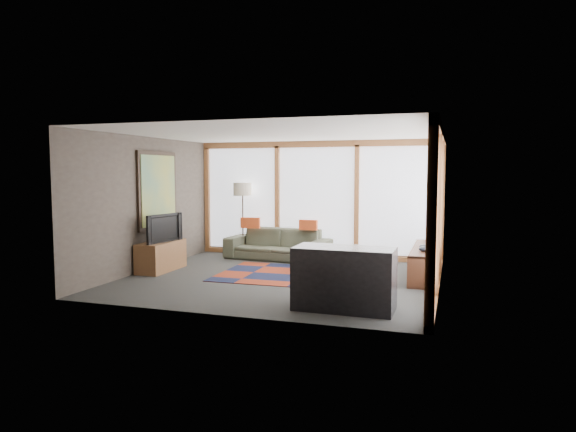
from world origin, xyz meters
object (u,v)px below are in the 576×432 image
(sofa, at_px, (278,244))
(bar_counter, at_px, (344,278))
(floor_lamp, at_px, (243,219))
(bookshelf, at_px, (423,262))
(television, at_px, (161,228))
(tv_console, at_px, (161,256))
(coffee_table, at_px, (326,264))

(sofa, bearing_deg, bar_counter, -53.97)
(floor_lamp, xyz_separation_m, bookshelf, (4.08, -1.18, -0.56))
(floor_lamp, relative_size, television, 1.76)
(bookshelf, bearing_deg, tv_console, -168.80)
(sofa, xyz_separation_m, bar_counter, (2.23, -3.62, 0.11))
(floor_lamp, height_order, bookshelf, floor_lamp)
(floor_lamp, bearing_deg, bar_counter, -50.47)
(bookshelf, height_order, television, television)
(bar_counter, bearing_deg, sofa, 122.42)
(floor_lamp, height_order, coffee_table, floor_lamp)
(television, bearing_deg, bookshelf, -67.68)
(tv_console, bearing_deg, floor_lamp, 69.24)
(floor_lamp, bearing_deg, tv_console, -110.76)
(sofa, xyz_separation_m, bookshelf, (3.16, -0.97, -0.06))
(sofa, bearing_deg, coffee_table, -37.73)
(television, bearing_deg, floor_lamp, -9.07)
(bookshelf, xyz_separation_m, tv_console, (-4.89, -0.97, 0.01))
(sofa, distance_m, tv_console, 2.60)
(floor_lamp, xyz_separation_m, tv_console, (-0.81, -2.15, -0.55))
(floor_lamp, xyz_separation_m, bar_counter, (3.16, -3.83, -0.40))
(coffee_table, xyz_separation_m, tv_console, (-3.14, -0.67, 0.09))
(coffee_table, distance_m, bookshelf, 1.78)
(bookshelf, distance_m, tv_console, 4.99)
(bookshelf, xyz_separation_m, television, (-4.86, -1.00, 0.57))
(coffee_table, height_order, bar_counter, bar_counter)
(floor_lamp, height_order, television, floor_lamp)
(floor_lamp, bearing_deg, coffee_table, -32.38)
(tv_console, bearing_deg, bar_counter, -22.90)
(bar_counter, bearing_deg, tv_console, 157.81)
(sofa, xyz_separation_m, coffee_table, (1.41, -1.27, -0.14))
(coffee_table, distance_m, television, 3.25)
(tv_console, distance_m, bar_counter, 4.31)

